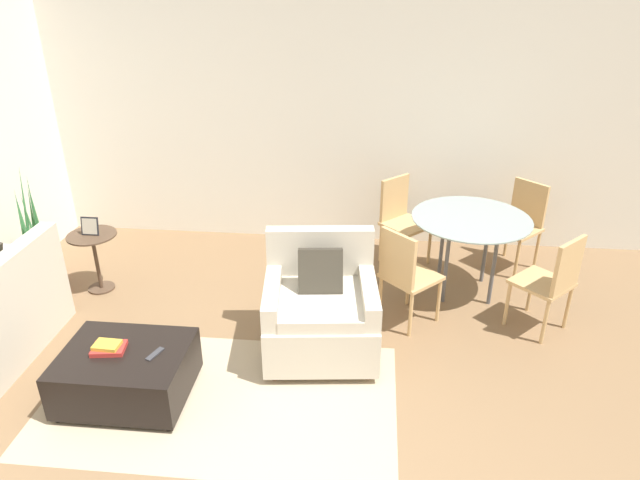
{
  "coord_description": "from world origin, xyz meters",
  "views": [
    {
      "loc": [
        0.54,
        -2.3,
        2.86
      ],
      "look_at": [
        0.11,
        2.04,
        0.75
      ],
      "focal_mm": 32.0,
      "sensor_mm": 36.0,
      "label": 1
    }
  ],
  "objects_px": {
    "potted_plant": "(40,262)",
    "picture_frame": "(90,226)",
    "tv_remote_primary": "(155,354)",
    "dining_chair_near_left": "(405,271)",
    "ottoman": "(127,372)",
    "book_stack": "(108,347)",
    "dining_chair_far_left": "(401,215)",
    "dining_table": "(470,227)",
    "dining_chair_far_right": "(521,219)",
    "armchair": "(321,311)",
    "dining_chair_near_right": "(553,278)",
    "side_table": "(95,251)"
  },
  "relations": [
    {
      "from": "potted_plant",
      "to": "picture_frame",
      "type": "height_order",
      "value": "potted_plant"
    },
    {
      "from": "potted_plant",
      "to": "tv_remote_primary",
      "type": "bearing_deg",
      "value": -40.18
    },
    {
      "from": "picture_frame",
      "to": "dining_chair_near_left",
      "type": "bearing_deg",
      "value": -5.94
    },
    {
      "from": "ottoman",
      "to": "dining_chair_near_left",
      "type": "relative_size",
      "value": 0.99
    },
    {
      "from": "book_stack",
      "to": "dining_chair_far_left",
      "type": "height_order",
      "value": "dining_chair_far_left"
    },
    {
      "from": "potted_plant",
      "to": "dining_table",
      "type": "relative_size",
      "value": 1.13
    },
    {
      "from": "tv_remote_primary",
      "to": "dining_chair_far_right",
      "type": "height_order",
      "value": "dining_chair_far_right"
    },
    {
      "from": "dining_chair_far_right",
      "to": "book_stack",
      "type": "bearing_deg",
      "value": -144.75
    },
    {
      "from": "dining_chair_near_left",
      "to": "book_stack",
      "type": "bearing_deg",
      "value": -151.73
    },
    {
      "from": "armchair",
      "to": "tv_remote_primary",
      "type": "height_order",
      "value": "armchair"
    },
    {
      "from": "armchair",
      "to": "dining_chair_near_right",
      "type": "height_order",
      "value": "armchair"
    },
    {
      "from": "side_table",
      "to": "dining_chair_far_right",
      "type": "height_order",
      "value": "dining_chair_far_right"
    },
    {
      "from": "ottoman",
      "to": "side_table",
      "type": "xyz_separation_m",
      "value": [
        -0.89,
        1.45,
        0.2
      ]
    },
    {
      "from": "book_stack",
      "to": "picture_frame",
      "type": "bearing_deg",
      "value": 118.48
    },
    {
      "from": "dining_table",
      "to": "dining_chair_near_right",
      "type": "height_order",
      "value": "dining_chair_near_right"
    },
    {
      "from": "potted_plant",
      "to": "picture_frame",
      "type": "bearing_deg",
      "value": 3.43
    },
    {
      "from": "side_table",
      "to": "picture_frame",
      "type": "relative_size",
      "value": 3.43
    },
    {
      "from": "armchair",
      "to": "picture_frame",
      "type": "relative_size",
      "value": 5.61
    },
    {
      "from": "side_table",
      "to": "dining_chair_near_left",
      "type": "xyz_separation_m",
      "value": [
        2.9,
        -0.3,
        0.1
      ]
    },
    {
      "from": "book_stack",
      "to": "tv_remote_primary",
      "type": "relative_size",
      "value": 1.54
    },
    {
      "from": "potted_plant",
      "to": "dining_chair_far_right",
      "type": "bearing_deg",
      "value": 11.51
    },
    {
      "from": "armchair",
      "to": "dining_chair_far_left",
      "type": "xyz_separation_m",
      "value": [
        0.67,
        1.67,
        0.15
      ]
    },
    {
      "from": "armchair",
      "to": "dining_chair_near_right",
      "type": "relative_size",
      "value": 1.07
    },
    {
      "from": "ottoman",
      "to": "picture_frame",
      "type": "distance_m",
      "value": 1.76
    },
    {
      "from": "dining_chair_near_left",
      "to": "ottoman",
      "type": "bearing_deg",
      "value": -150.22
    },
    {
      "from": "tv_remote_primary",
      "to": "potted_plant",
      "type": "height_order",
      "value": "potted_plant"
    },
    {
      "from": "ottoman",
      "to": "tv_remote_primary",
      "type": "xyz_separation_m",
      "value": [
        0.23,
        -0.0,
        0.18
      ]
    },
    {
      "from": "side_table",
      "to": "armchair",
      "type": "bearing_deg",
      "value": -18.68
    },
    {
      "from": "tv_remote_primary",
      "to": "dining_chair_far_left",
      "type": "bearing_deg",
      "value": 53.17
    },
    {
      "from": "tv_remote_primary",
      "to": "dining_chair_near_right",
      "type": "bearing_deg",
      "value": 21.01
    },
    {
      "from": "potted_plant",
      "to": "armchair",
      "type": "bearing_deg",
      "value": -14.49
    },
    {
      "from": "picture_frame",
      "to": "tv_remote_primary",
      "type": "bearing_deg",
      "value": -52.26
    },
    {
      "from": "armchair",
      "to": "dining_chair_near_left",
      "type": "height_order",
      "value": "armchair"
    },
    {
      "from": "dining_chair_near_right",
      "to": "dining_chair_far_left",
      "type": "xyz_separation_m",
      "value": [
        -1.22,
        1.22,
        0.0
      ]
    },
    {
      "from": "armchair",
      "to": "potted_plant",
      "type": "bearing_deg",
      "value": 165.51
    },
    {
      "from": "picture_frame",
      "to": "ottoman",
      "type": "bearing_deg",
      "value": -58.46
    },
    {
      "from": "dining_chair_near_left",
      "to": "dining_chair_far_left",
      "type": "bearing_deg",
      "value": 90.0
    },
    {
      "from": "dining_chair_near_right",
      "to": "picture_frame",
      "type": "bearing_deg",
      "value": 175.81
    },
    {
      "from": "armchair",
      "to": "dining_table",
      "type": "bearing_deg",
      "value": 39.6
    },
    {
      "from": "dining_table",
      "to": "potted_plant",
      "type": "bearing_deg",
      "value": -175.2
    },
    {
      "from": "tv_remote_primary",
      "to": "dining_table",
      "type": "distance_m",
      "value": 2.98
    },
    {
      "from": "dining_chair_far_right",
      "to": "ottoman",
      "type": "bearing_deg",
      "value": -143.73
    },
    {
      "from": "potted_plant",
      "to": "dining_chair_near_left",
      "type": "distance_m",
      "value": 3.48
    },
    {
      "from": "ottoman",
      "to": "side_table",
      "type": "relative_size",
      "value": 1.52
    },
    {
      "from": "side_table",
      "to": "dining_chair_far_left",
      "type": "xyz_separation_m",
      "value": [
        2.9,
        0.92,
        0.1
      ]
    },
    {
      "from": "ottoman",
      "to": "dining_table",
      "type": "height_order",
      "value": "dining_table"
    },
    {
      "from": "tv_remote_primary",
      "to": "dining_chair_near_left",
      "type": "distance_m",
      "value": 2.12
    },
    {
      "from": "book_stack",
      "to": "dining_chair_near_left",
      "type": "height_order",
      "value": "dining_chair_near_left"
    },
    {
      "from": "book_stack",
      "to": "side_table",
      "type": "distance_m",
      "value": 1.64
    },
    {
      "from": "side_table",
      "to": "dining_chair_far_left",
      "type": "bearing_deg",
      "value": 17.57
    }
  ]
}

